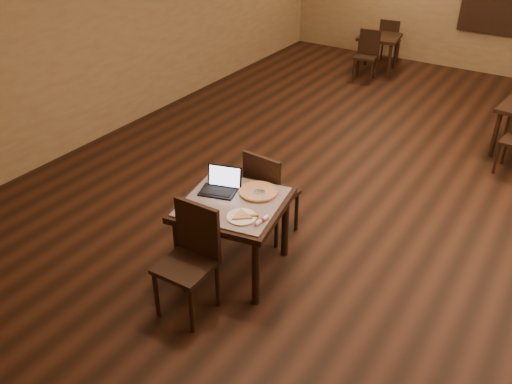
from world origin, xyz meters
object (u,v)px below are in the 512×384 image
Objects in this scene: tiled_table at (233,211)px; chair_main_far at (268,191)px; other_table_b_chair_near at (367,52)px; other_table_b_chair_far at (389,39)px; other_table_b at (379,42)px; chair_main_near at (191,253)px; pizza_pan at (258,193)px; laptop at (221,185)px.

chair_main_far reaches higher than tiled_table.
chair_main_far is 1.15× the size of other_table_b_chair_near.
tiled_table is at bearing 90.72° from other_table_b_chair_far.
other_table_b is at bearing 89.17° from tiled_table.
tiled_table is 1.07× the size of chair_main_near.
other_table_b_chair_far is at bearing 88.36° from tiled_table.
chair_main_near reaches higher than other_table_b_chair_far.
other_table_b_chair_far is (0.02, 1.01, 0.00)m from other_table_b_chair_near.
chair_main_far reaches higher than other_table_b_chair_far.
pizza_pan is 6.16m from other_table_b.
laptop is at bearing 142.27° from tiled_table.
other_table_b_chair_far is at bearing 80.39° from other_table_b_chair_near.
other_table_b_chair_far is at bearing 80.37° from laptop.
laptop reaches higher than other_table_b_chair_far.
other_table_b_chair_near is (-0.01, -0.50, -0.07)m from other_table_b.
chair_main_near reaches higher than pizza_pan.
pizza_pan is (0.32, 0.14, -0.05)m from laptop.
pizza_pan is (0.12, 0.85, 0.20)m from chair_main_near.
other_table_b is at bearing 80.39° from other_table_b_chair_far.
other_table_b is (-1.09, 5.66, -0.00)m from chair_main_far.
tiled_table is 3.11× the size of pizza_pan.
chair_main_far is 5.27m from other_table_b_chair_near.
pizza_pan is 0.40× the size of other_table_b_chair_far.
other_table_b_chair_near is at bearing 90.11° from tiled_table.
other_table_b_chair_near is at bearing 102.48° from pizza_pan.
laptop is 0.44× the size of other_table_b_chair_far.
pizza_pan is 0.43× the size of other_table_b.
other_table_b_chair_far is (-0.88, 6.68, -0.33)m from laptop.
other_table_b_chair_near and other_table_b_chair_far have the same top height.
laptop is at bearing 104.12° from chair_main_near.
other_table_b_chair_far reaches higher than other_table_b.
chair_main_far is 2.86× the size of pizza_pan.
tiled_table is at bearing 94.59° from chair_main_far.
other_table_b is 0.51m from other_table_b_chair_far.
chair_main_near is 7.47m from other_table_b_chair_far.
pizza_pan is at bearing 80.47° from chair_main_near.
tiled_table is 0.28m from laptop.
laptop is 6.24m from other_table_b.
other_table_b_chair_near reaches higher than tiled_table.
tiled_table is at bearing -44.17° from laptop.
chair_main_far reaches higher than laptop.
chair_main_near reaches higher than other_table_b_chair_near.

